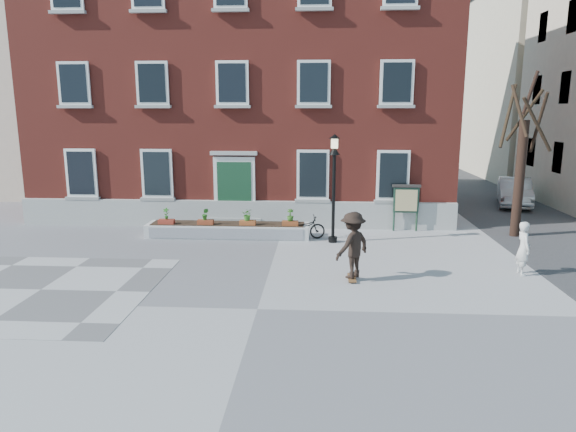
# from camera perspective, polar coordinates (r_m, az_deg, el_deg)

# --- Properties ---
(ground) EXTENTS (100.00, 100.00, 0.00)m
(ground) POSITION_cam_1_polar(r_m,az_deg,el_deg) (12.72, -3.42, -10.29)
(ground) COLOR gray
(ground) RESTS_ON ground
(checker_patch) EXTENTS (6.00, 6.00, 0.01)m
(checker_patch) POSITION_cam_1_polar(r_m,az_deg,el_deg) (15.48, -25.76, -7.38)
(checker_patch) COLOR #575759
(checker_patch) RESTS_ON ground
(distant_building) EXTENTS (10.00, 12.00, 13.00)m
(distant_building) POSITION_cam_1_polar(r_m,az_deg,el_deg) (37.25, -28.78, 12.98)
(distant_building) COLOR beige
(distant_building) RESTS_ON ground
(bicycle) EXTENTS (1.77, 0.92, 0.89)m
(bicycle) POSITION_cam_1_polar(r_m,az_deg,el_deg) (19.21, 1.64, -1.28)
(bicycle) COLOR black
(bicycle) RESTS_ON ground
(parked_car) EXTENTS (2.59, 4.50, 1.40)m
(parked_car) POSITION_cam_1_polar(r_m,az_deg,el_deg) (28.36, 23.86, 2.47)
(parked_car) COLOR silver
(parked_car) RESTS_ON ground
(bystander) EXTENTS (0.40, 0.59, 1.59)m
(bystander) POSITION_cam_1_polar(r_m,az_deg,el_deg) (16.51, 24.69, -3.28)
(bystander) COLOR silver
(bystander) RESTS_ON ground
(brick_building) EXTENTS (18.40, 10.85, 12.60)m
(brick_building) POSITION_cam_1_polar(r_m,az_deg,el_deg) (25.96, -4.30, 15.08)
(brick_building) COLOR maroon
(brick_building) RESTS_ON ground
(planter_assembly) EXTENTS (6.20, 1.12, 1.15)m
(planter_assembly) POSITION_cam_1_polar(r_m,az_deg,el_deg) (19.70, -6.67, -1.44)
(planter_assembly) COLOR silver
(planter_assembly) RESTS_ON ground
(bare_tree) EXTENTS (1.83, 1.83, 6.16)m
(bare_tree) POSITION_cam_1_polar(r_m,az_deg,el_deg) (21.19, 24.47, 5.33)
(bare_tree) COLOR black
(bare_tree) RESTS_ON ground
(lamp_post) EXTENTS (0.40, 0.40, 3.93)m
(lamp_post) POSITION_cam_1_polar(r_m,az_deg,el_deg) (18.46, 5.13, 4.75)
(lamp_post) COLOR black
(lamp_post) RESTS_ON ground
(notice_board) EXTENTS (1.10, 0.16, 1.87)m
(notice_board) POSITION_cam_1_polar(r_m,az_deg,el_deg) (20.87, 12.99, 1.75)
(notice_board) COLOR #1A3426
(notice_board) RESTS_ON ground
(skateboarder) EXTENTS (1.37, 1.37, 1.98)m
(skateboarder) POSITION_cam_1_polar(r_m,az_deg,el_deg) (14.59, 7.20, -3.23)
(skateboarder) COLOR brown
(skateboarder) RESTS_ON ground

